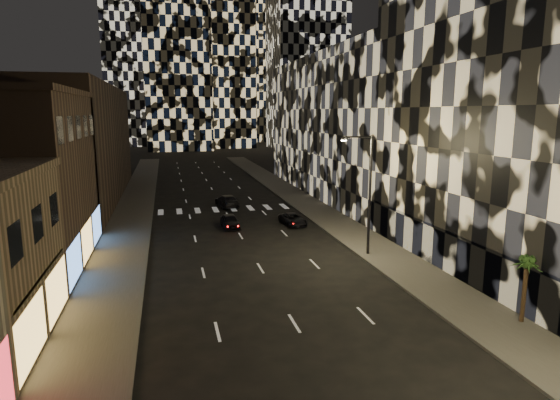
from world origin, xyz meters
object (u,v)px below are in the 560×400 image
car_dark_rightlane (293,219)px  palm_tree (527,268)px  car_dark_oncoming (227,201)px  streetlight_far (367,187)px  car_dark_midlane (230,221)px

car_dark_rightlane → palm_tree: bearing=-82.2°
car_dark_oncoming → car_dark_rightlane: car_dark_oncoming is taller
streetlight_far → car_dark_oncoming: streetlight_far is taller
streetlight_far → palm_tree: streetlight_far is taller
car_dark_rightlane → car_dark_midlane: bearing=170.6°
streetlight_far → car_dark_midlane: (-8.85, 11.24, -4.71)m
car_dark_oncoming → car_dark_rightlane: bearing=109.2°
streetlight_far → car_dark_oncoming: size_ratio=1.84×
car_dark_oncoming → car_dark_rightlane: (5.10, -10.32, -0.15)m
streetlight_far → palm_tree: (3.11, -12.85, -2.29)m
car_dark_midlane → palm_tree: (11.96, -24.08, 2.42)m
streetlight_far → car_dark_rightlane: (-2.75, 10.88, -4.80)m
car_dark_midlane → palm_tree: 27.00m
car_dark_midlane → car_dark_rightlane: 6.11m
car_dark_rightlane → streetlight_far: bearing=-81.9°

